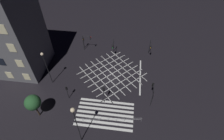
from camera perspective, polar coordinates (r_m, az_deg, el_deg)
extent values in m
plane|color=black|center=(39.63, 0.00, -1.21)|extent=(200.00, 200.00, 0.00)
cube|color=silver|center=(34.89, -1.62, -10.30)|extent=(10.58, 0.50, 0.01)
cube|color=silver|center=(34.41, -1.84, -11.53)|extent=(10.58, 0.50, 0.01)
cube|color=silver|center=(33.93, -2.08, -12.80)|extent=(10.58, 0.50, 0.01)
cube|color=silver|center=(33.48, -2.32, -14.10)|extent=(10.58, 0.50, 0.01)
cube|color=silver|center=(33.04, -2.57, -15.43)|extent=(10.58, 0.50, 0.01)
cube|color=silver|center=(32.62, -2.83, -16.80)|extent=(10.58, 0.50, 0.01)
cube|color=silver|center=(32.23, -3.10, -18.20)|extent=(10.58, 0.50, 0.01)
cube|color=silver|center=(37.29, 4.44, -5.37)|extent=(9.25, 9.25, 0.01)
cube|color=silver|center=(37.90, -5.65, -4.37)|extent=(9.25, 9.25, 0.01)
cube|color=silver|center=(38.02, 2.90, -3.93)|extent=(9.25, 9.25, 0.01)
cube|color=silver|center=(38.42, -3.71, -3.29)|extent=(9.25, 9.25, 0.01)
cube|color=silver|center=(38.80, 1.42, -2.54)|extent=(9.25, 9.25, 0.01)
cube|color=silver|center=(38.99, -1.82, -2.23)|extent=(9.25, 9.25, 0.01)
cube|color=silver|center=(39.62, 0.00, -1.21)|extent=(9.25, 9.25, 0.01)
cube|color=silver|center=(39.62, 0.00, -1.21)|extent=(9.25, 9.25, 0.01)
cube|color=silver|center=(40.50, -1.36, 0.07)|extent=(9.25, 9.25, 0.01)
cube|color=silver|center=(40.31, 1.76, -0.21)|extent=(9.25, 9.25, 0.01)
cube|color=silver|center=(41.41, -2.65, 1.30)|extent=(9.25, 9.25, 0.01)
cube|color=silver|center=(41.04, 3.47, 0.75)|extent=(9.25, 9.25, 0.01)
cube|color=silver|center=(42.36, -3.90, 2.47)|extent=(9.25, 9.25, 0.01)
cube|color=silver|center=(41.81, 5.11, 1.67)|extent=(9.25, 9.25, 0.01)
cube|color=silver|center=(39.58, 9.20, -2.05)|extent=(0.30, 10.58, 0.01)
cube|color=beige|center=(42.43, -30.44, -1.47)|extent=(1.40, 0.06, 1.80)
cube|color=beige|center=(40.37, -26.10, -2.03)|extent=(1.40, 0.06, 1.80)
cube|color=black|center=(40.13, -32.40, 2.24)|extent=(1.40, 0.06, 1.80)
cube|color=beige|center=(37.95, -27.90, 1.85)|extent=(1.40, 0.06, 1.80)
cube|color=beige|center=(35.77, -29.95, 6.24)|extent=(1.40, 0.06, 1.80)
cube|color=beige|center=(33.87, -32.28, 11.14)|extent=(1.40, 0.06, 1.80)
cylinder|color=black|center=(33.08, -2.66, -8.16)|extent=(0.11, 0.11, 4.46)
cube|color=black|center=(31.79, -2.73, -6.13)|extent=(0.28, 0.16, 0.90)
sphere|color=black|center=(31.62, -2.71, -5.63)|extent=(0.18, 0.18, 0.18)
sphere|color=black|center=(31.86, -2.69, -5.97)|extent=(0.18, 0.18, 0.18)
sphere|color=green|center=(32.09, -2.67, -6.30)|extent=(0.18, 0.18, 0.18)
cube|color=black|center=(31.74, -2.75, -6.25)|extent=(0.36, 0.02, 0.98)
cylinder|color=black|center=(33.32, 12.89, -9.26)|extent=(0.11, 0.11, 4.46)
cylinder|color=black|center=(32.34, 13.42, -5.59)|extent=(0.09, 2.13, 0.09)
cube|color=black|center=(33.36, 13.22, -4.66)|extent=(0.28, 0.16, 0.90)
sphere|color=black|center=(33.21, 13.30, -4.18)|extent=(0.18, 0.18, 0.18)
sphere|color=black|center=(33.44, 13.21, -4.51)|extent=(0.18, 0.18, 0.18)
sphere|color=green|center=(33.66, 13.13, -4.84)|extent=(0.18, 0.18, 0.18)
cube|color=black|center=(33.31, 13.23, -4.78)|extent=(0.36, 0.02, 0.98)
cylinder|color=black|center=(45.13, -9.33, 8.75)|extent=(0.11, 0.11, 4.50)
cylinder|color=black|center=(43.67, -8.39, 10.88)|extent=(1.96, 0.09, 0.09)
cube|color=black|center=(43.70, -7.07, 10.34)|extent=(0.16, 0.28, 0.90)
sphere|color=red|center=(43.50, -6.96, 10.65)|extent=(0.18, 0.18, 0.18)
sphere|color=black|center=(43.67, -6.92, 10.33)|extent=(0.18, 0.18, 0.18)
sphere|color=black|center=(43.84, -6.89, 10.01)|extent=(0.18, 0.18, 0.18)
cube|color=black|center=(43.72, -7.18, 10.34)|extent=(0.02, 0.36, 0.98)
cylinder|color=black|center=(46.13, -9.17, 8.81)|extent=(0.11, 0.11, 3.37)
cube|color=black|center=(45.34, -9.38, 9.90)|extent=(0.28, 0.16, 0.90)
sphere|color=black|center=(45.08, -9.46, 10.13)|extent=(0.18, 0.18, 0.18)
sphere|color=orange|center=(45.25, -9.42, 9.82)|extent=(0.18, 0.18, 0.18)
sphere|color=black|center=(45.43, -9.37, 9.52)|extent=(0.18, 0.18, 0.18)
cube|color=black|center=(45.41, -9.36, 9.97)|extent=(0.36, 0.02, 0.98)
cylinder|color=black|center=(44.19, 0.55, 7.99)|extent=(0.11, 0.11, 3.86)
cylinder|color=black|center=(42.25, 0.39, 9.01)|extent=(0.09, 2.18, 0.09)
cube|color=black|center=(41.67, 0.20, 7.62)|extent=(0.28, 0.16, 0.90)
sphere|color=black|center=(41.39, 0.18, 7.86)|extent=(0.18, 0.18, 0.18)
sphere|color=black|center=(41.58, 0.18, 7.53)|extent=(0.18, 0.18, 0.18)
sphere|color=green|center=(41.76, 0.18, 7.21)|extent=(0.18, 0.18, 0.18)
cube|color=black|center=(41.74, 0.21, 7.70)|extent=(0.36, 0.02, 0.98)
cylinder|color=black|center=(35.09, -14.34, -7.17)|extent=(0.11, 0.11, 3.45)
cube|color=black|center=(34.22, -14.64, -5.75)|extent=(0.28, 0.16, 0.90)
sphere|color=red|center=(34.06, -14.67, -5.29)|extent=(0.18, 0.18, 0.18)
sphere|color=black|center=(34.29, -14.58, -5.60)|extent=(0.18, 0.18, 0.18)
sphere|color=black|center=(34.51, -14.49, -5.92)|extent=(0.18, 0.18, 0.18)
cube|color=black|center=(34.17, -14.68, -5.86)|extent=(0.36, 0.02, 0.98)
cylinder|color=black|center=(44.50, 12.13, 7.41)|extent=(0.11, 0.11, 4.16)
cylinder|color=black|center=(42.50, 12.56, 8.56)|extent=(0.09, 2.15, 0.09)
cube|color=black|center=(41.91, 12.50, 7.20)|extent=(0.28, 0.16, 0.90)
sphere|color=black|center=(41.64, 12.57, 7.43)|extent=(0.18, 0.18, 0.18)
sphere|color=orange|center=(41.82, 12.50, 7.10)|extent=(0.18, 0.18, 0.18)
sphere|color=black|center=(42.00, 12.44, 6.79)|extent=(0.18, 0.18, 0.18)
cube|color=black|center=(41.98, 12.50, 7.27)|extent=(0.36, 0.02, 0.98)
cylinder|color=black|center=(37.26, -20.21, 0.07)|extent=(0.14, 0.14, 7.88)
sphere|color=#F9E0B2|center=(34.64, -21.90, 4.84)|extent=(0.58, 0.58, 0.58)
cylinder|color=black|center=(27.63, -11.12, -17.83)|extent=(0.14, 0.14, 9.06)
sphere|color=#F9E0B2|center=(23.57, -12.74, -12.63)|extent=(0.63, 0.63, 0.63)
cylinder|color=#38281C|center=(34.71, -23.21, -12.07)|extent=(0.25, 0.25, 3.04)
sphere|color=#235128|center=(32.75, -24.47, -9.64)|extent=(2.71, 2.71, 2.71)
cylinder|color=#B7B7BC|center=(32.70, -9.57, -15.67)|extent=(0.05, 0.05, 1.05)
cylinder|color=#B7B7BC|center=(32.50, -6.87, -15.77)|extent=(0.05, 0.05, 1.05)
cylinder|color=#B7B7BC|center=(32.36, -4.13, -15.84)|extent=(0.05, 0.05, 1.05)
cylinder|color=#B7B7BC|center=(32.29, -1.38, -15.87)|extent=(0.05, 0.05, 1.05)
cylinder|color=#B7B7BC|center=(32.29, 1.38, -15.87)|extent=(0.05, 0.05, 1.05)
cylinder|color=#B7B7BC|center=(32.36, 4.13, -15.84)|extent=(0.05, 0.05, 1.05)
cylinder|color=#B7B7BC|center=(32.50, 6.87, -15.77)|extent=(0.05, 0.05, 1.05)
cylinder|color=#B7B7BC|center=(32.70, 9.57, -15.67)|extent=(0.05, 0.05, 1.05)
cylinder|color=#B7B7BC|center=(31.85, 0.00, -15.46)|extent=(10.39, 1.37, 0.04)
cylinder|color=#B7B7BC|center=(32.23, 0.00, -15.83)|extent=(10.39, 1.37, 0.04)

